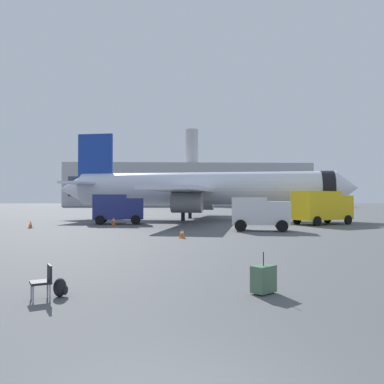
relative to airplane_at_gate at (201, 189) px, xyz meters
The scene contains 11 objects.
airplane_at_gate is the anchor object (origin of this frame).
service_truck 11.73m from the airplane_at_gate, 139.15° to the right, with size 4.94×2.80×2.90m.
fuel_truck 14.48m from the airplane_at_gate, 40.09° to the right, with size 6.43×4.88×3.20m.
cargo_van 16.65m from the airplane_at_gate, 77.93° to the right, with size 4.72×3.10×2.60m.
safety_cone_near 12.93m from the airplane_at_gate, 135.90° to the right, with size 0.44×0.44×0.83m.
safety_cone_mid 20.14m from the airplane_at_gate, 140.93° to the right, with size 0.44×0.44×0.62m.
safety_cone_far 21.94m from the airplane_at_gate, 97.30° to the right, with size 0.44×0.44×0.61m.
rolling_suitcase 36.42m from the airplane_at_gate, 91.44° to the right, with size 0.75×0.71×1.10m.
traveller_backpack 37.02m from the airplane_at_gate, 99.65° to the right, with size 0.36×0.40×0.48m.
gate_chair 37.34m from the airplane_at_gate, 100.07° to the right, with size 0.64×0.64×0.86m.
terminal_building 87.71m from the airplane_at_gate, 88.81° to the left, with size 80.52×17.16×26.02m.
Camera 1 is at (0.02, -4.62, 2.52)m, focal length 37.00 mm.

